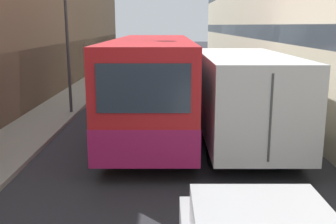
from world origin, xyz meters
The scene contains 4 objects.
ground_plane centered at (0.00, 15.00, 0.00)m, with size 150.00×150.00×0.00m, color #2B2B30.
sidewalk_left centered at (-4.70, 15.00, 0.07)m, with size 1.99×60.00×0.13m.
bus centered at (-0.55, 15.11, 1.65)m, with size 2.54×10.27×3.13m.
box_truck centered at (2.23, 14.21, 1.53)m, with size 2.44×8.66×2.75m.
Camera 1 is at (-0.02, 1.65, 3.58)m, focal length 42.00 mm.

